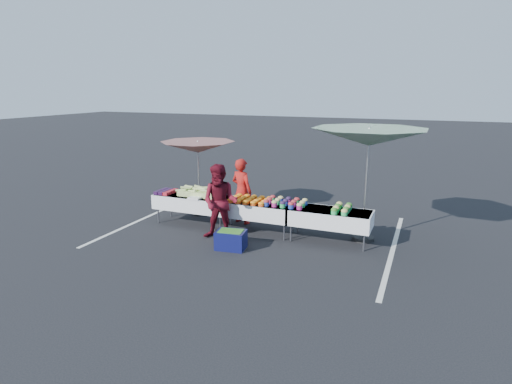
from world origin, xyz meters
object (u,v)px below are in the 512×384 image
at_px(table_left, 191,201).
at_px(storage_bin, 231,239).
at_px(vendor, 242,191).
at_px(umbrella_left, 198,148).
at_px(customer, 220,202).
at_px(umbrella_right, 369,138).
at_px(table_center, 256,209).
at_px(table_right, 330,217).

distance_m(table_left, storage_bin, 2.15).
height_order(vendor, storage_bin, vendor).
bearing_deg(table_left, umbrella_left, 104.69).
distance_m(vendor, customer, 1.30).
relative_size(umbrella_left, umbrella_right, 0.79).
relative_size(table_center, umbrella_left, 0.71).
relative_size(table_left, umbrella_left, 0.71).
height_order(table_center, customer, customer).
xyz_separation_m(table_right, umbrella_left, (-3.80, 0.78, 1.27)).
bearing_deg(umbrella_left, storage_bin, -46.36).
height_order(table_left, customer, customer).
height_order(table_left, vendor, vendor).
height_order(table_right, vendor, vendor).
bearing_deg(table_left, umbrella_right, 5.31).
distance_m(customer, umbrella_right, 3.60).
bearing_deg(vendor, customer, 110.10).
xyz_separation_m(customer, umbrella_right, (3.07, 1.15, 1.48)).
relative_size(table_right, customer, 1.06).
distance_m(table_right, umbrella_left, 4.09).
relative_size(table_center, umbrella_right, 0.55).
distance_m(table_center, vendor, 0.87).
xyz_separation_m(table_center, storage_bin, (-0.08, -1.24, -0.37)).
distance_m(table_left, table_center, 1.80).
distance_m(table_right, customer, 2.51).
bearing_deg(umbrella_right, umbrella_left, 175.19).
height_order(table_center, vendor, vendor).
bearing_deg(umbrella_left, table_left, -75.31).
bearing_deg(table_center, customer, -127.42).
distance_m(umbrella_left, umbrella_right, 4.55).
xyz_separation_m(table_right, vendor, (-2.42, 0.55, 0.26)).
xyz_separation_m(table_right, storage_bin, (-1.88, -1.24, -0.37)).
bearing_deg(table_right, umbrella_left, 168.42).
distance_m(table_left, umbrella_left, 1.51).
xyz_separation_m(table_left, table_right, (3.60, 0.00, 0.00)).
xyz_separation_m(table_center, customer, (-0.57, -0.75, 0.29)).
bearing_deg(table_center, storage_bin, -93.78).
distance_m(table_left, customer, 1.47).
bearing_deg(table_left, table_center, 0.00).
relative_size(table_center, vendor, 1.11).
relative_size(customer, umbrella_left, 0.67).
bearing_deg(table_right, table_left, 180.00).
xyz_separation_m(vendor, umbrella_left, (-1.38, 0.23, 1.01)).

